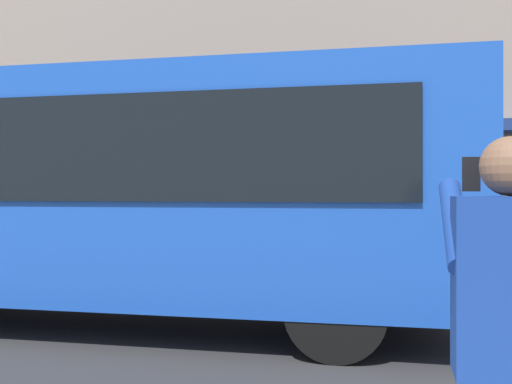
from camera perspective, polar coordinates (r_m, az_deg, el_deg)
ground_plane at (r=7.53m, az=6.76°, el=-12.64°), size 60.00×60.00×0.00m
building_facade_far at (r=14.77m, az=9.60°, el=17.08°), size 28.00×1.55×12.00m
red_bus at (r=7.88m, az=-14.21°, el=0.26°), size 9.05×2.54×3.08m
pedestrian_photographer at (r=2.47m, az=22.69°, el=-11.77°), size 0.53×0.52×1.70m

